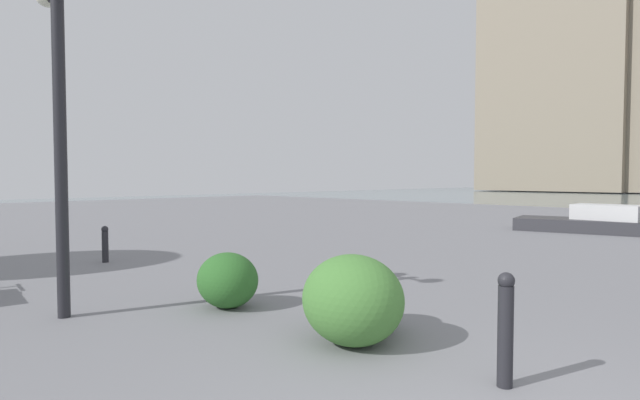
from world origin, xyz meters
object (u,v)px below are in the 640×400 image
(lamppost, at_px, (59,90))
(boat, at_px, (607,226))
(bollard_mid, at_px, (105,243))
(bollard_near, at_px, (505,327))

(lamppost, bearing_deg, boat, -96.45)
(lamppost, height_order, bollard_mid, lamppost)
(bollard_near, bearing_deg, bollard_mid, -0.81)
(bollard_near, xyz_separation_m, boat, (2.86, -12.73, -0.25))
(lamppost, relative_size, boat, 0.75)
(lamppost, distance_m, boat, 14.79)
(lamppost, distance_m, bollard_near, 5.30)
(lamppost, height_order, boat, lamppost)
(bollard_near, height_order, boat, bollard_near)
(bollard_near, distance_m, bollard_mid, 8.03)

